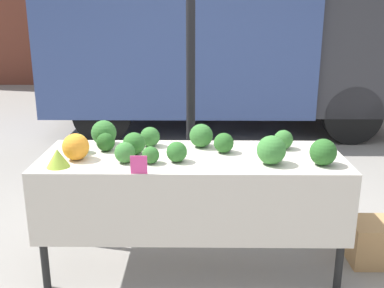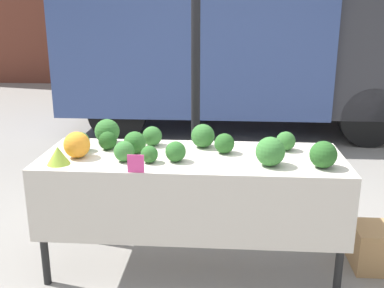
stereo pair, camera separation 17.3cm
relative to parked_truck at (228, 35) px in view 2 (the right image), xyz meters
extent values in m
plane|color=gray|center=(-0.25, -4.07, -1.40)|extent=(40.00, 40.00, 0.00)
cylinder|color=black|center=(-0.27, -3.45, -0.28)|extent=(0.07, 0.07, 2.24)
cube|color=#384C84|center=(-0.49, 0.00, 0.09)|extent=(3.67, 2.30, 2.26)
cube|color=#333338|center=(2.01, 0.00, -0.23)|extent=(1.34, 2.12, 1.63)
cylinder|color=black|center=(1.88, -0.95, -1.00)|extent=(0.80, 0.22, 0.80)
cylinder|color=black|center=(1.88, 0.95, -1.00)|extent=(0.80, 0.22, 0.80)
cylinder|color=black|center=(-1.50, -0.95, -1.00)|extent=(0.80, 0.22, 0.80)
cylinder|color=black|center=(-1.50, 0.95, -1.00)|extent=(0.80, 0.22, 0.80)
cube|color=beige|center=(-0.25, -4.07, -0.60)|extent=(2.00, 0.73, 0.03)
cube|color=beige|center=(-0.25, -4.43, -0.84)|extent=(2.00, 0.01, 0.45)
cylinder|color=black|center=(-1.19, -4.37, -1.01)|extent=(0.05, 0.05, 0.79)
cylinder|color=black|center=(0.69, -4.37, -1.01)|extent=(0.05, 0.05, 0.79)
cylinder|color=black|center=(-1.19, -3.77, -1.01)|extent=(0.05, 0.05, 0.79)
cylinder|color=black|center=(0.69, -3.77, -1.01)|extent=(0.05, 0.05, 0.79)
sphere|color=orange|center=(-0.99, -4.16, -0.50)|extent=(0.17, 0.17, 0.17)
cone|color=#93B238|center=(-1.07, -4.31, -0.53)|extent=(0.14, 0.14, 0.12)
sphere|color=#336B2D|center=(-0.19, -3.87, -0.50)|extent=(0.17, 0.17, 0.17)
sphere|color=#336B2D|center=(-0.55, -3.86, -0.51)|extent=(0.14, 0.14, 0.14)
sphere|color=#336B2D|center=(0.38, -3.91, -0.52)|extent=(0.13, 0.13, 0.13)
sphere|color=#387533|center=(-0.67, -4.22, -0.52)|extent=(0.13, 0.13, 0.13)
sphere|color=#2D6628|center=(-0.34, -4.20, -0.52)|extent=(0.13, 0.13, 0.13)
sphere|color=#285B23|center=(0.57, -4.25, -0.50)|extent=(0.17, 0.17, 0.17)
sphere|color=#387533|center=(-1.02, -4.02, -0.52)|extent=(0.13, 0.13, 0.13)
sphere|color=#336B2D|center=(-0.88, -3.83, -0.49)|extent=(0.18, 0.18, 0.18)
sphere|color=#2D6628|center=(-0.51, -4.23, -0.53)|extent=(0.11, 0.11, 0.11)
sphere|color=#285B23|center=(-0.03, -4.00, -0.51)|extent=(0.14, 0.14, 0.14)
sphere|color=#387533|center=(0.25, -4.24, -0.49)|extent=(0.18, 0.18, 0.18)
sphere|color=#23511E|center=(-0.84, -3.97, -0.52)|extent=(0.13, 0.13, 0.13)
sphere|color=#2D6628|center=(-0.63, -4.05, -0.51)|extent=(0.15, 0.15, 0.15)
cube|color=#EF4793|center=(-0.56, -4.42, -0.53)|extent=(0.10, 0.01, 0.11)
cube|color=tan|center=(1.08, -4.00, -1.25)|extent=(0.40, 0.32, 0.30)
camera|label=1|loc=(-0.22, -6.91, 0.34)|focal=42.00mm
camera|label=2|loc=(-0.04, -6.90, 0.34)|focal=42.00mm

